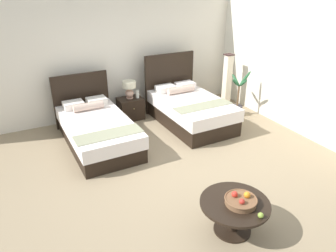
% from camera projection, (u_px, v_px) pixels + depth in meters
% --- Properties ---
extents(ground_plane, '(9.33, 9.31, 0.02)m').
position_uv_depth(ground_plane, '(182.00, 167.00, 5.54)').
color(ground_plane, gray).
extents(wall_back, '(9.33, 0.12, 2.89)m').
position_uv_depth(wall_back, '(121.00, 51.00, 7.23)').
color(wall_back, silver).
rests_on(wall_back, ground).
extents(wall_side_right, '(0.12, 4.91, 2.89)m').
position_uv_depth(wall_side_right, '(298.00, 61.00, 6.42)').
color(wall_side_right, silver).
rests_on(wall_side_right, ground).
extents(bed_near_window, '(1.21, 2.23, 1.15)m').
position_uv_depth(bed_near_window, '(97.00, 129.00, 6.21)').
color(bed_near_window, black).
rests_on(bed_near_window, ground).
extents(bed_near_corner, '(1.28, 2.06, 1.38)m').
position_uv_depth(bed_near_corner, '(189.00, 109.00, 7.05)').
color(bed_near_corner, black).
rests_on(bed_near_corner, ground).
extents(nightstand, '(0.55, 0.44, 0.49)m').
position_uv_depth(nightstand, '(131.00, 109.00, 7.31)').
color(nightstand, black).
rests_on(nightstand, ground).
extents(table_lamp, '(0.30, 0.30, 0.40)m').
position_uv_depth(table_lamp, '(129.00, 88.00, 7.11)').
color(table_lamp, tan).
rests_on(table_lamp, nightstand).
extents(vase, '(0.08, 0.08, 0.17)m').
position_uv_depth(vase, '(137.00, 94.00, 7.20)').
color(vase, silver).
rests_on(vase, nightstand).
extents(coffee_table, '(0.87, 0.87, 0.45)m').
position_uv_depth(coffee_table, '(234.00, 210.00, 4.02)').
color(coffee_table, black).
rests_on(coffee_table, ground).
extents(fruit_bowl, '(0.40, 0.40, 0.15)m').
position_uv_depth(fruit_bowl, '(241.00, 200.00, 3.93)').
color(fruit_bowl, brown).
rests_on(fruit_bowl, coffee_table).
extents(loose_apple, '(0.07, 0.07, 0.07)m').
position_uv_depth(loose_apple, '(261.00, 215.00, 3.71)').
color(loose_apple, '#83A439').
rests_on(loose_apple, coffee_table).
extents(floor_lamp_corner, '(0.20, 0.20, 1.32)m').
position_uv_depth(floor_lamp_corner, '(227.00, 81.00, 7.82)').
color(floor_lamp_corner, '#392422').
rests_on(floor_lamp_corner, ground).
extents(potted_palm, '(0.53, 0.60, 1.06)m').
position_uv_depth(potted_palm, '(238.00, 103.00, 7.45)').
color(potted_palm, '#383338').
rests_on(potted_palm, ground).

